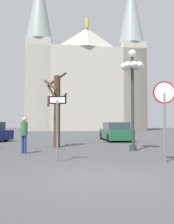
{
  "coord_description": "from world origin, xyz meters",
  "views": [
    {
      "loc": [
        -0.51,
        -6.52,
        1.45
      ],
      "look_at": [
        -0.13,
        20.83,
        2.6
      ],
      "focal_mm": 39.85,
      "sensor_mm": 36.0,
      "label": 1
    }
  ],
  "objects_px": {
    "stop_sign": "(164,105)",
    "pedestrian_walking": "(24,131)",
    "street_lamp": "(132,78)",
    "one_way_arrow_sign": "(57,119)",
    "bare_tree": "(56,108)",
    "cathedral": "(85,81)",
    "parked_car_near_green": "(115,132)"
  },
  "relations": [
    {
      "from": "stop_sign",
      "to": "pedestrian_walking",
      "type": "relative_size",
      "value": 1.74
    },
    {
      "from": "street_lamp",
      "to": "one_way_arrow_sign",
      "type": "bearing_deg",
      "value": -134.52
    },
    {
      "from": "street_lamp",
      "to": "bare_tree",
      "type": "xyz_separation_m",
      "value": [
        -4.13,
        1.85,
        -1.47
      ]
    },
    {
      "from": "street_lamp",
      "to": "pedestrian_walking",
      "type": "relative_size",
      "value": 3.09
    },
    {
      "from": "cathedral",
      "to": "bare_tree",
      "type": "relative_size",
      "value": 6.47
    },
    {
      "from": "bare_tree",
      "to": "pedestrian_walking",
      "type": "distance_m",
      "value": 3.4
    },
    {
      "from": "one_way_arrow_sign",
      "to": "cathedral",
      "type": "bearing_deg",
      "value": 88.25
    },
    {
      "from": "street_lamp",
      "to": "bare_tree",
      "type": "height_order",
      "value": "street_lamp"
    },
    {
      "from": "parked_car_near_green",
      "to": "bare_tree",
      "type": "bearing_deg",
      "value": -128.46
    },
    {
      "from": "bare_tree",
      "to": "parked_car_near_green",
      "type": "xyz_separation_m",
      "value": [
        4.15,
        5.22,
        -1.61
      ]
    },
    {
      "from": "cathedral",
      "to": "street_lamp",
      "type": "xyz_separation_m",
      "value": [
        2.35,
        -34.51,
        -5.57
      ]
    },
    {
      "from": "stop_sign",
      "to": "street_lamp",
      "type": "bearing_deg",
      "value": 96.18
    },
    {
      "from": "one_way_arrow_sign",
      "to": "bare_tree",
      "type": "height_order",
      "value": "bare_tree"
    },
    {
      "from": "stop_sign",
      "to": "bare_tree",
      "type": "height_order",
      "value": "bare_tree"
    },
    {
      "from": "cathedral",
      "to": "stop_sign",
      "type": "bearing_deg",
      "value": -85.88
    },
    {
      "from": "one_way_arrow_sign",
      "to": "pedestrian_walking",
      "type": "xyz_separation_m",
      "value": [
        -1.81,
        2.49,
        -0.54
      ]
    },
    {
      "from": "one_way_arrow_sign",
      "to": "bare_tree",
      "type": "bearing_deg",
      "value": 96.6
    },
    {
      "from": "one_way_arrow_sign",
      "to": "parked_car_near_green",
      "type": "height_order",
      "value": "one_way_arrow_sign"
    },
    {
      "from": "street_lamp",
      "to": "pedestrian_walking",
      "type": "distance_m",
      "value": 6.08
    },
    {
      "from": "one_way_arrow_sign",
      "to": "street_lamp",
      "type": "xyz_separation_m",
      "value": [
        3.51,
        3.57,
        2.19
      ]
    },
    {
      "from": "stop_sign",
      "to": "street_lamp",
      "type": "relative_size",
      "value": 0.56
    },
    {
      "from": "one_way_arrow_sign",
      "to": "street_lamp",
      "type": "distance_m",
      "value": 5.46
    },
    {
      "from": "stop_sign",
      "to": "bare_tree",
      "type": "bearing_deg",
      "value": 128.89
    },
    {
      "from": "pedestrian_walking",
      "to": "stop_sign",
      "type": "bearing_deg",
      "value": -25.25
    },
    {
      "from": "bare_tree",
      "to": "pedestrian_walking",
      "type": "height_order",
      "value": "bare_tree"
    },
    {
      "from": "pedestrian_walking",
      "to": "one_way_arrow_sign",
      "type": "bearing_deg",
      "value": -53.9
    },
    {
      "from": "stop_sign",
      "to": "cathedral",
      "type": "bearing_deg",
      "value": 94.12
    },
    {
      "from": "one_way_arrow_sign",
      "to": "street_lamp",
      "type": "height_order",
      "value": "street_lamp"
    },
    {
      "from": "pedestrian_walking",
      "to": "parked_car_near_green",
      "type": "bearing_deg",
      "value": 56.79
    },
    {
      "from": "cathedral",
      "to": "one_way_arrow_sign",
      "type": "relative_size",
      "value": 12.14
    },
    {
      "from": "bare_tree",
      "to": "pedestrian_walking",
      "type": "bearing_deg",
      "value": -112.07
    },
    {
      "from": "cathedral",
      "to": "stop_sign",
      "type": "xyz_separation_m",
      "value": [
        2.76,
        -38.29,
        -7.24
      ]
    }
  ]
}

